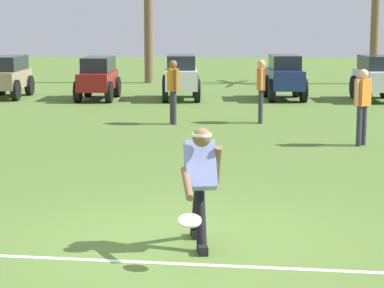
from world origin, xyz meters
name	(u,v)px	position (x,y,z in m)	size (l,w,h in m)	color
ground_plane	(178,243)	(0.00, 0.00, 0.00)	(80.00, 80.00, 0.00)	#51702F
field_line_paint	(173,263)	(0.00, -0.76, 0.00)	(19.88, 0.08, 0.01)	white
frisbee_thrower	(200,180)	(0.26, -0.18, 0.79)	(0.47, 1.15, 1.40)	black
frisbee_in_flight	(190,221)	(0.19, -0.91, 0.52)	(0.26, 0.25, 0.10)	white
teammate_near_sideline	(261,85)	(1.30, 10.00, 0.94)	(0.20, 0.49, 1.56)	#33333D
teammate_midfield	(362,100)	(3.23, 6.83, 0.94)	(0.38, 0.41, 1.56)	#33333D
teammate_deep	(173,86)	(-0.84, 9.68, 0.94)	(0.31, 0.48, 1.56)	#33333D
parked_car_slot_a	(8,75)	(-6.65, 15.41, 0.72)	(1.17, 2.41, 1.34)	#998466
parked_car_slot_b	(98,77)	(-3.66, 15.05, 0.72)	(1.16, 2.41, 1.34)	maroon
parked_car_slot_c	(181,76)	(-1.04, 15.17, 0.74)	(1.35, 2.42, 1.40)	silver
parked_car_slot_d	(285,76)	(2.23, 15.39, 0.74)	(1.31, 2.41, 1.40)	navy
parked_car_slot_e	(376,77)	(5.06, 15.21, 0.74)	(1.32, 2.41, 1.40)	silver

